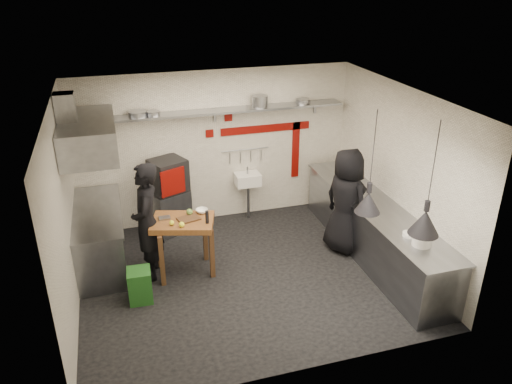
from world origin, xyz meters
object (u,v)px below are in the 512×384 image
object	(u,v)px
combi_oven	(168,175)
chef_right	(346,201)
oven_stand	(169,210)
green_bin	(140,285)
prep_table	(184,246)
chef_left	(147,222)

from	to	relation	value
combi_oven	chef_right	size ratio (longest dim) A/B	0.32
chef_right	oven_stand	bearing A→B (deg)	40.97
green_bin	prep_table	distance (m)	0.94
oven_stand	green_bin	bearing A→B (deg)	-132.52
prep_table	chef_right	xyz separation A→B (m)	(2.67, -0.08, 0.44)
green_bin	chef_right	xyz separation A→B (m)	(3.41, 0.47, 0.65)
combi_oven	chef_right	xyz separation A→B (m)	(2.69, -1.47, -0.19)
combi_oven	green_bin	world-z (taller)	combi_oven
oven_stand	chef_left	xyz separation A→B (m)	(-0.47, -1.36, 0.53)
combi_oven	green_bin	size ratio (longest dim) A/B	1.16
oven_stand	chef_right	size ratio (longest dim) A/B	0.44
prep_table	chef_right	distance (m)	2.71
prep_table	chef_right	world-z (taller)	chef_right
green_bin	chef_right	bearing A→B (deg)	7.86
green_bin	prep_table	world-z (taller)	prep_table
oven_stand	green_bin	world-z (taller)	oven_stand
oven_stand	chef_right	xyz separation A→B (m)	(2.72, -1.49, 0.50)
combi_oven	chef_right	world-z (taller)	chef_right
green_bin	chef_left	distance (m)	0.94
green_bin	chef_left	bearing A→B (deg)	70.43
green_bin	chef_left	xyz separation A→B (m)	(0.22, 0.61, 0.68)
combi_oven	chef_left	world-z (taller)	chef_left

